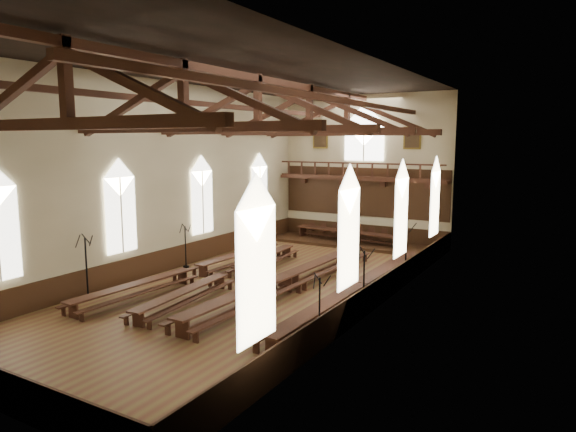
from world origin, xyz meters
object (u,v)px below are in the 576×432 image
at_px(high_table, 348,233).
at_px(candelabrum_right_mid, 364,290).
at_px(candelabrum_left_far, 250,235).
at_px(candelabrum_right_near, 319,321).
at_px(candelabrum_left_mid, 186,254).
at_px(refectory_row_a, 193,270).
at_px(candelabrum_left_near, 87,279).
at_px(dais, 347,243).
at_px(candelabrum_right_far, 406,261).
at_px(refectory_row_d, 360,287).
at_px(refectory_row_c, 290,278).
at_px(refectory_row_b, 229,274).

bearing_deg(high_table, candelabrum_right_mid, -63.44).
height_order(candelabrum_left_far, candelabrum_right_near, candelabrum_left_far).
relative_size(candelabrum_left_mid, candelabrum_left_far, 0.87).
xyz_separation_m(refectory_row_a, candelabrum_left_near, (-2.11, -4.60, 0.36)).
xyz_separation_m(dais, candelabrum_right_far, (5.98, -6.33, 0.78)).
bearing_deg(candelabrum_left_mid, refectory_row_a, -41.18).
xyz_separation_m(refectory_row_d, candelabrum_left_near, (-10.51, -5.82, 0.30)).
bearing_deg(candelabrum_right_mid, dais, 116.56).
distance_m(refectory_row_c, refectory_row_d, 3.43).
relative_size(dais, candelabrum_right_far, 3.95).
distance_m(candelabrum_left_mid, candelabrum_right_mid, 11.22).
height_order(refectory_row_b, candelabrum_right_far, candelabrum_right_far).
height_order(refectory_row_b, dais, refectory_row_b).
xyz_separation_m(refectory_row_c, dais, (-1.96, 11.15, -0.49)).
bearing_deg(candelabrum_right_mid, candelabrum_left_near, -156.54).
height_order(refectory_row_c, candelabrum_left_far, candelabrum_left_far).
height_order(candelabrum_right_near, candelabrum_right_mid, candelabrum_right_mid).
distance_m(dais, candelabrum_left_near, 17.55).
xyz_separation_m(dais, candelabrum_right_mid, (5.98, -11.96, 0.69)).
bearing_deg(high_table, refectory_row_a, -103.88).
distance_m(refectory_row_d, candelabrum_right_mid, 1.18).
xyz_separation_m(refectory_row_d, candelabrum_left_far, (-10.51, 6.88, 0.28)).
height_order(refectory_row_b, refectory_row_d, refectory_row_d).
height_order(dais, candelabrum_right_far, candelabrum_right_far).
distance_m(candelabrum_left_mid, candelabrum_right_near, 12.47).
relative_size(refectory_row_d, candelabrum_left_far, 5.26).
bearing_deg(candelabrum_right_far, refectory_row_c, -129.80).
relative_size(refectory_row_a, candelabrum_left_mid, 5.79).
height_order(refectory_row_a, candelabrum_left_near, candelabrum_left_near).
xyz_separation_m(high_table, candelabrum_right_near, (5.98, -16.01, -0.09)).
distance_m(candelabrum_left_near, candelabrum_left_far, 12.70).
bearing_deg(dais, candelabrum_left_near, -106.98).
bearing_deg(refectory_row_c, candelabrum_right_mid, -11.35).
distance_m(refectory_row_b, refectory_row_d, 6.55).
distance_m(candelabrum_left_near, candelabrum_right_near, 11.13).
xyz_separation_m(candelabrum_left_far, candelabrum_right_near, (11.10, -11.94, -0.12)).
distance_m(refectory_row_a, dais, 12.54).
height_order(refectory_row_d, high_table, high_table).
bearing_deg(high_table, candelabrum_left_near, -106.98).
relative_size(high_table, candelabrum_right_near, 3.30).
bearing_deg(candelabrum_right_mid, refectory_row_c, 168.65).
bearing_deg(refectory_row_b, candelabrum_left_mid, 160.58).
bearing_deg(refectory_row_b, refectory_row_a, -167.02).
xyz_separation_m(refectory_row_c, candelabrum_left_near, (-7.09, -5.62, 0.29)).
height_order(candelabrum_right_near, candelabrum_right_far, candelabrum_right_far).
distance_m(refectory_row_c, candelabrum_left_mid, 7.14).
xyz_separation_m(candelabrum_left_near, candelabrum_right_far, (11.10, 10.44, 0.00)).
xyz_separation_m(refectory_row_c, candelabrum_left_mid, (-7.09, 0.83, 0.15)).
bearing_deg(dais, refectory_row_b, -95.42).
bearing_deg(candelabrum_right_far, refectory_row_d, -97.22).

